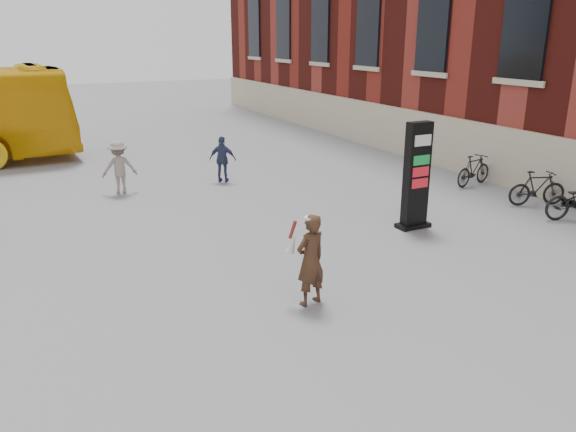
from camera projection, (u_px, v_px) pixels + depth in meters
name	position (u px, v px, depth m)	size (l,w,h in m)	color
ground	(289.00, 297.00, 10.07)	(100.00, 100.00, 0.00)	#9E9EA3
info_pylon	(416.00, 176.00, 13.31)	(0.83, 0.42, 2.57)	black
woman	(310.00, 259.00, 9.57)	(0.72, 0.68, 1.64)	#3A2415
pedestrian_b	(119.00, 167.00, 16.43)	(1.01, 0.58, 1.56)	gray
pedestrian_c	(223.00, 159.00, 17.74)	(0.85, 0.36, 1.46)	navy
bike_5	(537.00, 188.00, 15.32)	(0.46, 1.62, 0.97)	black
bike_7	(474.00, 170.00, 17.38)	(0.45, 1.61, 0.97)	black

